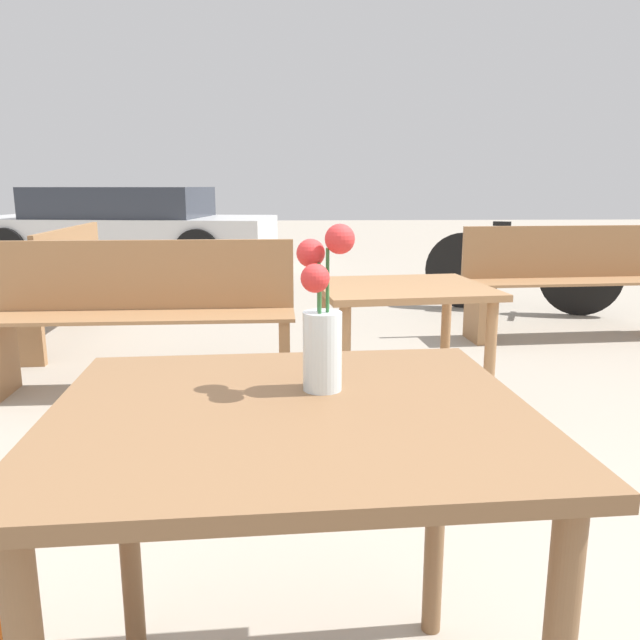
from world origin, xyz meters
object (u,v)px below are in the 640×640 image
(table_front, at_px, (289,464))
(table_back, at_px, (401,312))
(bench_far, at_px, (570,277))
(bench_middle, at_px, (59,281))
(bench_near, at_px, (144,309))
(bicycle, at_px, (520,271))
(flower_vase, at_px, (320,328))
(parked_car, at_px, (124,228))

(table_front, bearing_deg, table_back, 73.25)
(table_front, xyz_separation_m, bench_far, (2.16, 3.57, -0.18))
(bench_middle, bearing_deg, bench_near, -52.75)
(table_front, bearing_deg, bench_near, 108.78)
(bench_middle, xyz_separation_m, bench_far, (3.88, -0.03, 0.01))
(bench_middle, bearing_deg, bicycle, 13.73)
(flower_vase, height_order, bench_near, flower_vase)
(bench_near, bearing_deg, bench_middle, 127.25)
(flower_vase, xyz_separation_m, parked_car, (-2.45, 8.04, -0.33))
(bench_near, bearing_deg, bench_far, 20.95)
(bench_middle, bearing_deg, parked_car, 98.50)
(table_front, relative_size, flower_vase, 2.80)
(bench_far, distance_m, parked_car, 6.45)
(bench_far, relative_size, bicycle, 1.04)
(flower_vase, relative_size, table_back, 0.40)
(table_front, height_order, bench_far, bench_far)
(bench_far, relative_size, table_back, 2.04)
(bench_near, distance_m, bicycle, 3.63)
(bench_near, xyz_separation_m, bench_middle, (-0.89, 1.17, -0.01))
(flower_vase, height_order, bench_middle, flower_vase)
(table_back, xyz_separation_m, bicycle, (1.62, 2.82, -0.21))
(table_front, xyz_separation_m, flower_vase, (0.06, 0.10, 0.24))
(bench_far, bearing_deg, bench_middle, 179.59)
(bicycle, distance_m, parked_car, 5.78)
(table_back, distance_m, bicycle, 3.26)
(bench_near, distance_m, parked_car, 5.92)
(table_front, relative_size, parked_car, 0.21)
(table_back, bearing_deg, bicycle, 60.17)
(table_front, height_order, bicycle, bicycle)
(table_back, bearing_deg, flower_vase, -105.64)
(flower_vase, distance_m, bicycle, 4.92)
(flower_vase, bearing_deg, parked_car, 106.99)
(flower_vase, relative_size, bench_near, 0.19)
(bicycle, bearing_deg, table_front, -115.19)
(table_front, relative_size, bench_far, 0.54)
(bench_near, height_order, bench_middle, same)
(bench_middle, relative_size, bicycle, 0.92)
(table_front, height_order, bench_near, bench_near)
(bench_middle, distance_m, bench_far, 3.88)
(bicycle, xyz_separation_m, parked_car, (-4.52, 3.60, 0.17))
(bench_middle, height_order, bicycle, bench_middle)
(bench_far, height_order, parked_car, parked_car)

